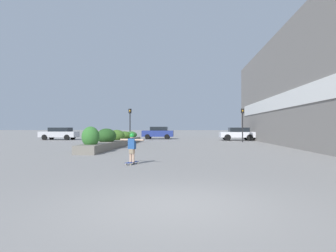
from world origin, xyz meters
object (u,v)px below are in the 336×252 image
at_px(skateboarder, 132,145).
at_px(car_rightmost, 238,133).
at_px(car_leftmost, 320,133).
at_px(car_center_right, 59,133).
at_px(traffic_light_right, 243,119).
at_px(car_center_left, 158,133).
at_px(skateboard, 132,163).
at_px(traffic_light_left, 130,119).

xyz_separation_m(skateboarder, car_rightmost, (7.73, 22.09, -0.01)).
bearing_deg(car_leftmost, car_center_right, -86.09).
bearing_deg(traffic_light_right, car_center_left, 140.52).
xyz_separation_m(car_leftmost, traffic_light_right, (-10.02, -6.29, 1.41)).
bearing_deg(car_center_right, skateboard, -150.25).
height_order(skateboarder, traffic_light_left, traffic_light_left).
distance_m(car_center_left, car_rightmost, 9.90).
bearing_deg(car_leftmost, traffic_light_left, -74.11).
bearing_deg(skateboard, car_leftmost, 75.46).
bearing_deg(skateboarder, traffic_light_left, 122.49).
xyz_separation_m(skateboard, car_center_left, (-1.51, 25.62, 0.73)).
xyz_separation_m(car_leftmost, car_center_left, (-19.10, 1.18, -0.05)).
height_order(skateboard, car_center_left, car_center_left).
bearing_deg(traffic_light_right, car_leftmost, 32.13).
height_order(skateboard, car_rightmost, car_rightmost).
distance_m(car_leftmost, traffic_light_right, 11.92).
bearing_deg(skateboarder, skateboard, 131.75).
xyz_separation_m(car_center_left, traffic_light_right, (9.08, -7.48, 1.46)).
height_order(car_leftmost, car_center_right, car_leftmost).
distance_m(car_center_left, car_center_right, 11.73).
relative_size(skateboard, skateboarder, 0.68).
bearing_deg(car_leftmost, car_rightmost, -76.60).
xyz_separation_m(skateboarder, car_center_left, (-1.51, 25.62, 0.02)).
xyz_separation_m(car_center_right, car_rightmost, (20.52, -0.27, 0.01)).
relative_size(skateboard, car_center_right, 0.18).
relative_size(car_center_left, traffic_light_left, 1.15).
bearing_deg(car_center_left, car_leftmost, -93.55).
relative_size(skateboard, car_center_left, 0.20).
bearing_deg(car_center_left, car_rightmost, -110.90).
xyz_separation_m(skateboarder, car_center_right, (-12.78, 22.37, -0.02)).
bearing_deg(traffic_light_right, skateboard, -112.62).
bearing_deg(skateboard, car_rightmost, 91.91).
bearing_deg(car_center_right, car_rightmost, -90.76).
bearing_deg(skateboarder, car_center_right, 140.94).
xyz_separation_m(skateboard, traffic_light_left, (-3.67, 18.39, 2.22)).
xyz_separation_m(car_center_left, car_center_right, (-11.27, -3.26, -0.04)).
height_order(car_center_left, car_center_right, car_center_left).
bearing_deg(traffic_light_right, skateboarder, -112.62).
bearing_deg(car_center_right, car_center_left, -73.87).
height_order(skateboarder, car_center_right, car_center_right).
height_order(car_rightmost, traffic_light_left, traffic_light_left).
relative_size(skateboarder, car_center_left, 0.29).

